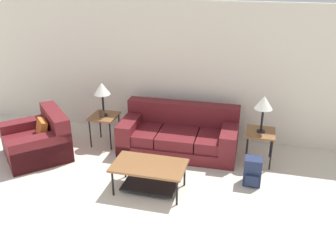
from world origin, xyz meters
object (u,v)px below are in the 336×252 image
at_px(side_table_left, 104,119).
at_px(side_table_right, 260,135).
at_px(table_lamp_left, 102,89).
at_px(table_lamp_right, 264,103).
at_px(couch, 179,136).
at_px(armchair, 39,141).
at_px(coffee_table, 149,171).
at_px(backpack, 253,172).

relative_size(side_table_left, side_table_right, 1.00).
bearing_deg(table_lamp_left, table_lamp_right, 0.00).
height_order(couch, side_table_left, couch).
distance_m(side_table_left, table_lamp_right, 2.91).
height_order(side_table_right, table_lamp_right, table_lamp_right).
relative_size(armchair, table_lamp_left, 2.36).
bearing_deg(coffee_table, side_table_right, 39.83).
bearing_deg(side_table_right, table_lamp_left, 180.00).
distance_m(couch, table_lamp_right, 1.64).
xyz_separation_m(coffee_table, table_lamp_left, (-1.28, 1.31, 0.76)).
relative_size(coffee_table, side_table_right, 1.90).
relative_size(side_table_left, table_lamp_left, 0.91).
height_order(couch, backpack, couch).
height_order(armchair, side_table_left, armchair).
bearing_deg(side_table_left, couch, 3.87).
distance_m(side_table_right, table_lamp_left, 2.91).
distance_m(coffee_table, side_table_right, 2.06).
bearing_deg(side_table_right, side_table_left, 180.00).
distance_m(side_table_right, backpack, 0.80).
bearing_deg(backpack, side_table_right, 84.88).
bearing_deg(side_table_left, backpack, -14.93).
xyz_separation_m(couch, armchair, (-2.39, -0.83, -0.01)).
bearing_deg(side_table_right, couch, 176.14).
bearing_deg(coffee_table, table_lamp_right, 39.83).
xyz_separation_m(side_table_right, table_lamp_left, (-2.86, 0.00, 0.57)).
xyz_separation_m(couch, backpack, (1.36, -0.84, -0.07)).
relative_size(armchair, table_lamp_right, 2.36).
relative_size(armchair, coffee_table, 1.37).
bearing_deg(table_lamp_right, side_table_left, 180.00).
bearing_deg(side_table_right, table_lamp_right, 180.00).
bearing_deg(table_lamp_right, armchair, -169.08).
relative_size(couch, backpack, 4.66).
xyz_separation_m(side_table_right, table_lamp_right, (-0.00, 0.00, 0.57)).
height_order(table_lamp_left, table_lamp_right, same).
bearing_deg(table_lamp_left, couch, 3.87).
height_order(armchair, table_lamp_left, table_lamp_left).
distance_m(coffee_table, backpack, 1.62).
height_order(side_table_left, side_table_right, same).
distance_m(couch, side_table_left, 1.45).
height_order(armchair, side_table_right, armchair).
bearing_deg(table_lamp_left, coffee_table, -45.70).
bearing_deg(backpack, coffee_table, -159.32).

